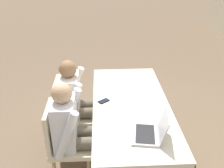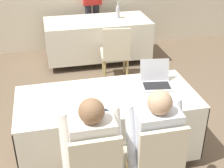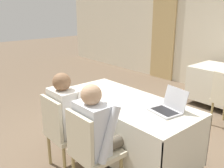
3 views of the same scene
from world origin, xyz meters
name	(u,v)px [view 3 (image 3 of 3)]	position (x,y,z in m)	size (l,w,h in m)	color
ground_plane	(124,154)	(0.00, 0.00, 0.00)	(24.00, 24.00, 0.00)	brown
curtain_panel	(163,28)	(-1.98, 3.24, 1.33)	(0.71, 0.04, 2.65)	tan
conference_table_near	(125,114)	(0.00, 0.00, 0.57)	(1.81, 0.83, 0.75)	silver
laptop	(168,108)	(0.55, 0.11, 0.80)	(0.35, 0.35, 0.25)	#B7B7BC
cell_phone	(103,105)	(-0.06, -0.30, 0.76)	(0.13, 0.14, 0.01)	black
paper_beside_laptop	(141,98)	(0.08, 0.20, 0.75)	(0.31, 0.36, 0.00)	white
chair_near_left	(63,130)	(-0.27, -0.72, 0.50)	(0.44, 0.44, 0.90)	tan
chair_near_right	(91,149)	(0.27, -0.72, 0.50)	(0.44, 0.44, 0.90)	tan
person_checkered_shirt	(70,114)	(-0.27, -0.62, 0.66)	(0.50, 0.52, 1.16)	#665B4C
person_white_shirt	(99,131)	(0.27, -0.62, 0.66)	(0.50, 0.52, 1.16)	#665B4C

